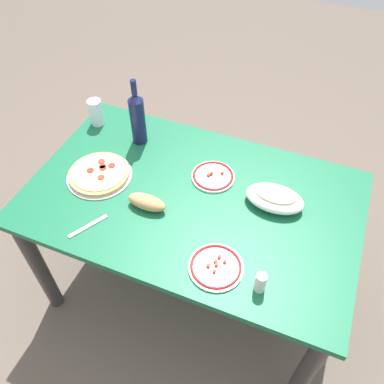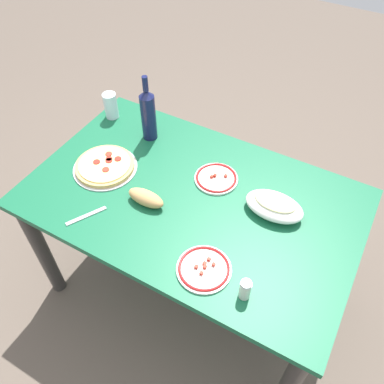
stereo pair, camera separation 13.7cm
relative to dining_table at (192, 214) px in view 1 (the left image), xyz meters
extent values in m
plane|color=brown|center=(0.00, 0.00, -0.62)|extent=(8.00, 8.00, 0.00)
cube|color=#145938|center=(0.00, 0.00, 0.10)|extent=(1.39, 0.86, 0.03)
cylinder|color=#33302D|center=(-0.63, -0.37, -0.27)|extent=(0.07, 0.07, 0.71)
cylinder|color=#33302D|center=(0.63, -0.37, -0.27)|extent=(0.07, 0.07, 0.71)
cylinder|color=#33302D|center=(-0.63, 0.37, -0.27)|extent=(0.07, 0.07, 0.71)
cylinder|color=#33302D|center=(0.63, 0.37, -0.27)|extent=(0.07, 0.07, 0.71)
cylinder|color=#B7B7BC|center=(0.42, 0.04, 0.12)|extent=(0.29, 0.29, 0.01)
cylinder|color=tan|center=(0.42, 0.04, 0.13)|extent=(0.26, 0.26, 0.02)
cylinder|color=#EFD684|center=(0.42, 0.04, 0.14)|extent=(0.23, 0.23, 0.01)
cylinder|color=#B22D1E|center=(0.39, 0.07, 0.15)|extent=(0.03, 0.03, 0.00)
cylinder|color=#B22D1E|center=(0.44, -0.02, 0.15)|extent=(0.03, 0.03, 0.00)
cylinder|color=maroon|center=(0.39, -0.01, 0.15)|extent=(0.03, 0.03, 0.00)
cylinder|color=maroon|center=(0.41, 0.02, 0.15)|extent=(0.03, 0.03, 0.00)
cylinder|color=maroon|center=(0.46, 0.05, 0.15)|extent=(0.03, 0.03, 0.00)
cylinder|color=maroon|center=(0.42, 0.01, 0.15)|extent=(0.03, 0.03, 0.00)
ellipsoid|color=white|center=(-0.33, -0.09, 0.15)|extent=(0.24, 0.15, 0.07)
ellipsoid|color=#AD2819|center=(-0.33, -0.09, 0.16)|extent=(0.20, 0.12, 0.03)
ellipsoid|color=beige|center=(-0.33, -0.09, 0.18)|extent=(0.17, 0.10, 0.02)
cylinder|color=#141942|center=(0.37, -0.24, 0.23)|extent=(0.07, 0.07, 0.23)
cone|color=#141942|center=(0.37, -0.24, 0.36)|extent=(0.07, 0.07, 0.03)
cylinder|color=#141942|center=(0.37, -0.24, 0.41)|extent=(0.03, 0.03, 0.07)
cylinder|color=silver|center=(0.62, -0.28, 0.18)|extent=(0.07, 0.07, 0.13)
cylinder|color=white|center=(-0.04, -0.14, 0.12)|extent=(0.19, 0.19, 0.01)
torus|color=red|center=(-0.04, -0.14, 0.13)|extent=(0.18, 0.18, 0.01)
cube|color=#AD2819|center=(-0.02, -0.13, 0.13)|extent=(0.01, 0.01, 0.01)
cube|color=#AD2819|center=(-0.03, -0.14, 0.13)|extent=(0.01, 0.01, 0.01)
cube|color=#AD2819|center=(-0.08, -0.16, 0.13)|extent=(0.01, 0.01, 0.01)
cylinder|color=white|center=(-0.21, 0.29, 0.12)|extent=(0.20, 0.20, 0.01)
torus|color=red|center=(-0.21, 0.29, 0.13)|extent=(0.19, 0.19, 0.01)
cube|color=#AD2819|center=(-0.21, 0.31, 0.13)|extent=(0.01, 0.01, 0.01)
cube|color=#AD2819|center=(-0.20, 0.27, 0.13)|extent=(0.01, 0.01, 0.01)
cube|color=#AD2819|center=(-0.23, 0.26, 0.13)|extent=(0.01, 0.01, 0.01)
cube|color=#AD2819|center=(-0.21, 0.28, 0.13)|extent=(0.01, 0.01, 0.01)
cube|color=#AD2819|center=(-0.21, 0.25, 0.13)|extent=(0.01, 0.01, 0.01)
cube|color=#AD2819|center=(-0.18, 0.30, 0.13)|extent=(0.01, 0.01, 0.01)
ellipsoid|color=tan|center=(0.15, 0.12, 0.15)|extent=(0.16, 0.07, 0.06)
cylinder|color=silver|center=(-0.38, 0.31, 0.16)|extent=(0.04, 0.04, 0.07)
cylinder|color=#B7B7BC|center=(-0.38, 0.31, 0.20)|extent=(0.04, 0.04, 0.01)
cube|color=#B7B7BC|center=(0.32, 0.30, 0.12)|extent=(0.10, 0.16, 0.00)
camera|label=1|loc=(-0.42, 1.02, 1.38)|focal=37.30mm
camera|label=2|loc=(-0.54, 0.96, 1.38)|focal=37.30mm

